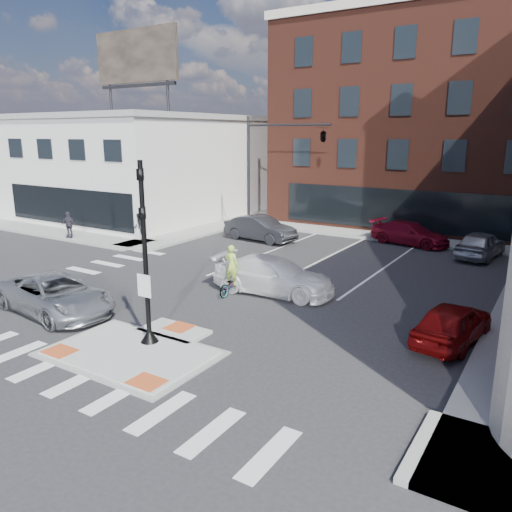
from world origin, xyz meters
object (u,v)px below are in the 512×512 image
Objects in this scene: red_sedan at (453,323)px; pedestrian_a at (140,226)px; silver_suv at (55,295)px; bg_car_red at (410,233)px; white_pickup at (273,276)px; bg_car_dark at (260,228)px; pedestrian_b at (69,225)px; cyclist at (232,278)px; bg_car_silver at (481,244)px.

pedestrian_a reaches higher than red_sedan.
silver_suv is 1.10× the size of bg_car_red.
pedestrian_a is at bearing -8.33° from red_sedan.
bg_car_dark is at bearing 30.65° from white_pickup.
silver_suv is 14.74m from red_sedan.
pedestrian_b is (-24.98, 4.00, 0.31)m from red_sedan.
white_pickup is 2.47× the size of cyclist.
silver_suv is 1.00× the size of white_pickup.
bg_car_silver is (13.01, 2.72, -0.05)m from bg_car_dark.
pedestrian_a is at bearing 66.08° from white_pickup.
white_pickup is (5.93, 6.75, 0.04)m from silver_suv.
bg_car_silver is 25.58m from pedestrian_b.
silver_suv is 1.10× the size of bg_car_dark.
pedestrian_b is at bearing 29.24° from bg_car_silver.
cyclist reaches higher than pedestrian_b.
bg_car_dark is at bearing 126.72° from bg_car_red.
red_sedan is at bearing 102.91° from bg_car_silver.
cyclist is at bearing 66.00° from bg_car_silver.
cyclist reaches higher than bg_car_silver.
pedestrian_a is at bearing -26.38° from cyclist.
cyclist is at bearing 125.00° from white_pickup.
bg_car_red is 2.86× the size of pedestrian_b.
white_pickup reaches higher than bg_car_red.
bg_car_silver is at bearing 47.36° from pedestrian_a.
red_sedan is at bearing -61.84° from silver_suv.
cyclist is 1.28× the size of pedestrian_b.
bg_car_red is 2.23× the size of cyclist.
bg_car_silver is 2.03× the size of cyclist.
pedestrian_b is at bearing -129.09° from pedestrian_a.
bg_car_red is at bearing -15.49° from silver_suv.
silver_suv is at bearing 29.11° from red_sedan.
white_pickup is at bearing 7.06° from pedestrian_a.
silver_suv is 8.99m from white_pickup.
silver_suv is 14.59m from pedestrian_b.
silver_suv reaches higher than bg_car_red.
bg_car_red is (8.26, 19.92, -0.04)m from silver_suv.
bg_car_dark is 13.29m from bg_car_silver.
bg_car_silver is at bearing -71.73° from bg_car_dark.
white_pickup is 13.48m from pedestrian_a.
pedestrian_a reaches higher than bg_car_red.
bg_car_silver is at bearing -33.67° from white_pickup.
bg_car_silver is 4.57m from bg_car_red.
bg_car_red is (-4.36, 1.36, -0.05)m from bg_car_silver.
bg_car_silver is (-1.13, 13.25, 0.07)m from red_sedan.
silver_suv is 13.18m from pedestrian_a.
white_pickup is 1.84m from cyclist.
bg_car_red is at bearing -9.28° from bg_car_silver.
pedestrian_b is (-17.16, 2.56, 0.22)m from white_pickup.
white_pickup is at bearing -2.44° from red_sedan.
bg_car_red is at bearing -58.28° from bg_car_dark.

